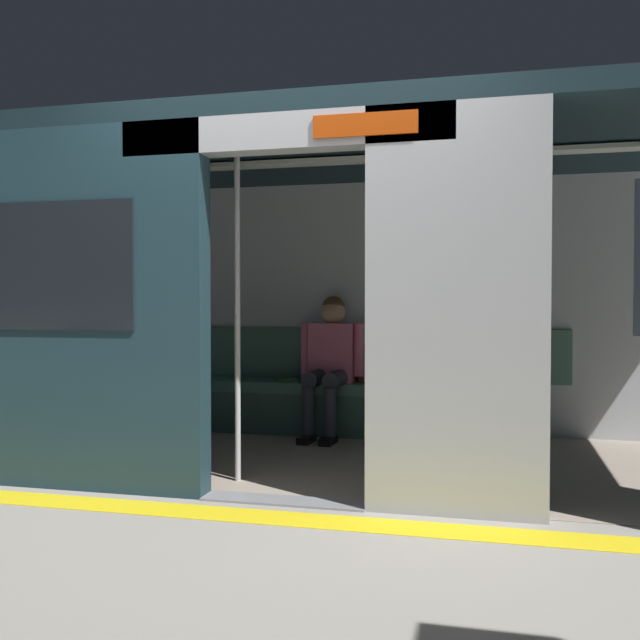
{
  "coord_description": "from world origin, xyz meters",
  "views": [
    {
      "loc": [
        -1.14,
        3.8,
        1.13
      ],
      "look_at": [
        0.07,
        -1.14,
        0.99
      ],
      "focal_mm": 39.89,
      "sensor_mm": 36.0,
      "label": 1
    }
  ],
  "objects_px": {
    "train_car": "(320,250)",
    "handbag": "(375,372)",
    "bench_seat": "(354,395)",
    "grab_pole_door": "(237,311)",
    "grab_pole_far": "(372,311)",
    "book": "(287,379)",
    "person_seated": "(330,357)"
  },
  "relations": [
    {
      "from": "handbag",
      "to": "book",
      "type": "height_order",
      "value": "handbag"
    },
    {
      "from": "bench_seat",
      "to": "grab_pole_far",
      "type": "distance_m",
      "value": 1.73
    },
    {
      "from": "handbag",
      "to": "book",
      "type": "xyz_separation_m",
      "value": [
        0.76,
        0.05,
        -0.07
      ]
    },
    {
      "from": "grab_pole_far",
      "to": "handbag",
      "type": "bearing_deg",
      "value": -81.35
    },
    {
      "from": "person_seated",
      "to": "grab_pole_far",
      "type": "distance_m",
      "value": 1.63
    },
    {
      "from": "train_car",
      "to": "grab_pole_door",
      "type": "xyz_separation_m",
      "value": [
        0.35,
        0.73,
        -0.42
      ]
    },
    {
      "from": "person_seated",
      "to": "grab_pole_far",
      "type": "height_order",
      "value": "grab_pole_far"
    },
    {
      "from": "grab_pole_door",
      "to": "grab_pole_far",
      "type": "xyz_separation_m",
      "value": [
        -0.83,
        -0.14,
        0.0
      ]
    },
    {
      "from": "grab_pole_door",
      "to": "grab_pole_far",
      "type": "bearing_deg",
      "value": -170.08
    },
    {
      "from": "bench_seat",
      "to": "book",
      "type": "bearing_deg",
      "value": -2.67
    },
    {
      "from": "person_seated",
      "to": "book",
      "type": "bearing_deg",
      "value": -11.26
    },
    {
      "from": "grab_pole_door",
      "to": "train_car",
      "type": "bearing_deg",
      "value": -115.51
    },
    {
      "from": "bench_seat",
      "to": "person_seated",
      "type": "xyz_separation_m",
      "value": [
        0.19,
        0.05,
        0.33
      ]
    },
    {
      "from": "book",
      "to": "bench_seat",
      "type": "bearing_deg",
      "value": 147.64
    },
    {
      "from": "bench_seat",
      "to": "book",
      "type": "distance_m",
      "value": 0.61
    },
    {
      "from": "grab_pole_far",
      "to": "person_seated",
      "type": "bearing_deg",
      "value": -67.63
    },
    {
      "from": "person_seated",
      "to": "grab_pole_door",
      "type": "bearing_deg",
      "value": 82.09
    },
    {
      "from": "train_car",
      "to": "grab_pole_door",
      "type": "distance_m",
      "value": 0.91
    },
    {
      "from": "bench_seat",
      "to": "person_seated",
      "type": "height_order",
      "value": "person_seated"
    },
    {
      "from": "grab_pole_door",
      "to": "handbag",
      "type": "bearing_deg",
      "value": -108.52
    },
    {
      "from": "train_car",
      "to": "grab_pole_door",
      "type": "height_order",
      "value": "train_car"
    },
    {
      "from": "bench_seat",
      "to": "handbag",
      "type": "bearing_deg",
      "value": -154.81
    },
    {
      "from": "grab_pole_door",
      "to": "grab_pole_far",
      "type": "distance_m",
      "value": 0.84
    },
    {
      "from": "bench_seat",
      "to": "grab_pole_door",
      "type": "xyz_separation_m",
      "value": [
        0.41,
        1.66,
        0.73
      ]
    },
    {
      "from": "handbag",
      "to": "grab_pole_door",
      "type": "xyz_separation_m",
      "value": [
        0.58,
        1.74,
        0.54
      ]
    },
    {
      "from": "handbag",
      "to": "train_car",
      "type": "bearing_deg",
      "value": 76.99
    },
    {
      "from": "train_car",
      "to": "handbag",
      "type": "bearing_deg",
      "value": -103.01
    },
    {
      "from": "handbag",
      "to": "grab_pole_door",
      "type": "distance_m",
      "value": 1.91
    },
    {
      "from": "book",
      "to": "grab_pole_far",
      "type": "bearing_deg",
      "value": 93.41
    },
    {
      "from": "grab_pole_door",
      "to": "person_seated",
      "type": "bearing_deg",
      "value": -97.91
    },
    {
      "from": "train_car",
      "to": "bench_seat",
      "type": "relative_size",
      "value": 2.33
    },
    {
      "from": "handbag",
      "to": "grab_pole_door",
      "type": "bearing_deg",
      "value": 71.48
    }
  ]
}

